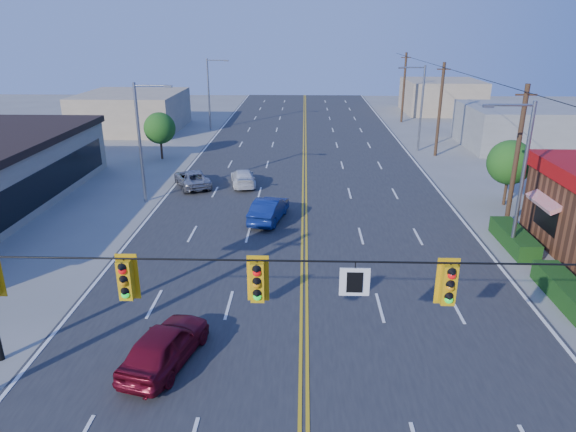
{
  "coord_description": "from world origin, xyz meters",
  "views": [
    {
      "loc": [
        -0.09,
        -11.32,
        11.37
      ],
      "look_at": [
        -0.86,
        13.38,
        2.2
      ],
      "focal_mm": 32.0,
      "sensor_mm": 36.0,
      "label": 1
    }
  ],
  "objects_px": {
    "car_magenta": "(165,346)",
    "car_silver": "(192,179)",
    "car_blue": "(269,210)",
    "car_white": "(243,178)",
    "signal_span": "(301,301)"
  },
  "relations": [
    {
      "from": "signal_span",
      "to": "car_white",
      "type": "distance_m",
      "value": 26.52
    },
    {
      "from": "car_magenta",
      "to": "car_blue",
      "type": "bearing_deg",
      "value": -86.16
    },
    {
      "from": "signal_span",
      "to": "car_silver",
      "type": "relative_size",
      "value": 5.37
    },
    {
      "from": "car_white",
      "to": "car_silver",
      "type": "distance_m",
      "value": 3.8
    },
    {
      "from": "car_magenta",
      "to": "car_silver",
      "type": "relative_size",
      "value": 0.96
    },
    {
      "from": "signal_span",
      "to": "car_blue",
      "type": "relative_size",
      "value": 5.54
    },
    {
      "from": "car_blue",
      "to": "car_white",
      "type": "bearing_deg",
      "value": -59.75
    },
    {
      "from": "car_magenta",
      "to": "car_silver",
      "type": "bearing_deg",
      "value": -66.23
    },
    {
      "from": "car_magenta",
      "to": "signal_span",
      "type": "bearing_deg",
      "value": 155.31
    },
    {
      "from": "car_magenta",
      "to": "car_white",
      "type": "distance_m",
      "value": 21.87
    },
    {
      "from": "signal_span",
      "to": "car_magenta",
      "type": "distance_m",
      "value": 7.45
    },
    {
      "from": "signal_span",
      "to": "car_blue",
      "type": "xyz_separation_m",
      "value": [
        -2.08,
        18.37,
        -4.16
      ]
    },
    {
      "from": "car_magenta",
      "to": "car_silver",
      "type": "xyz_separation_m",
      "value": [
        -3.49,
        21.42,
        -0.11
      ]
    },
    {
      "from": "signal_span",
      "to": "car_white",
      "type": "xyz_separation_m",
      "value": [
        -4.52,
        25.78,
        -4.29
      ]
    },
    {
      "from": "car_white",
      "to": "car_magenta",
      "type": "bearing_deg",
      "value": 78.37
    }
  ]
}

